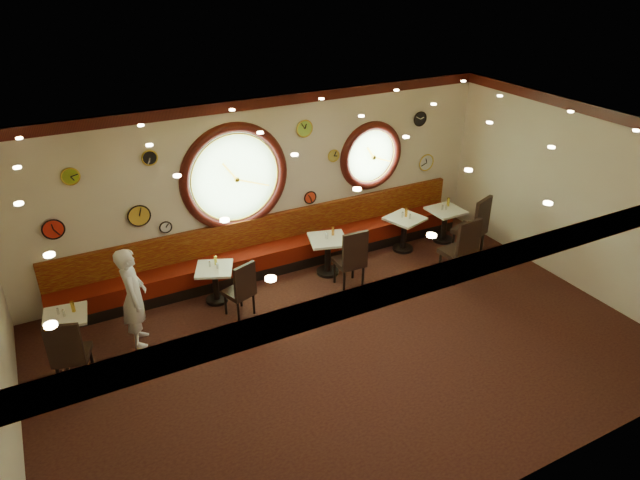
{
  "coord_description": "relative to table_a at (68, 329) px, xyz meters",
  "views": [
    {
      "loc": [
        -3.62,
        -5.95,
        5.45
      ],
      "look_at": [
        -0.07,
        0.8,
        1.5
      ],
      "focal_mm": 32.0,
      "sensor_mm": 36.0,
      "label": 1
    }
  ],
  "objects": [
    {
      "name": "wall_back",
      "position": [
        3.72,
        1.15,
        1.18
      ],
      "size": [
        9.0,
        0.02,
        3.2
      ],
      "primitive_type": "cube",
      "color": "beige",
      "rests_on": "floor"
    },
    {
      "name": "waiter",
      "position": [
        0.96,
        -0.21,
        0.39
      ],
      "size": [
        0.5,
        0.66,
        1.62
      ],
      "primitive_type": "imported",
      "rotation": [
        0.0,
        0.0,
        1.36
      ],
      "color": "white",
      "rests_on": "floor"
    },
    {
      "name": "porthole_right_glass",
      "position": [
        5.92,
        1.15,
        1.38
      ],
      "size": [
        1.1,
        0.02,
        1.1
      ],
      "primitive_type": "cylinder",
      "rotation": [
        1.57,
        0.0,
        0.0
      ],
      "color": "#95D17D",
      "rests_on": "wall_back"
    },
    {
      "name": "table_b",
      "position": [
        2.37,
        0.32,
        -0.01
      ],
      "size": [
        0.78,
        0.78,
        0.66
      ],
      "color": "black",
      "rests_on": "floor"
    },
    {
      "name": "table_c",
      "position": [
        4.5,
        0.26,
        0.04
      ],
      "size": [
        0.82,
        0.82,
        0.73
      ],
      "color": "black",
      "rests_on": "floor"
    },
    {
      "name": "condiment_b_salt",
      "position": [
        2.32,
        0.39,
        0.28
      ],
      "size": [
        0.03,
        0.03,
        0.09
      ],
      "primitive_type": "cylinder",
      "color": "#B9BABE",
      "rests_on": "table_b"
    },
    {
      "name": "banquette_back",
      "position": [
        3.72,
        1.09,
        0.33
      ],
      "size": [
        8.0,
        0.1,
        0.55
      ],
      "primitive_type": "cube",
      "color": "#600907",
      "rests_on": "wall_back"
    },
    {
      "name": "condiment_c_pepper",
      "position": [
        4.48,
        0.25,
        0.36
      ],
      "size": [
        0.04,
        0.04,
        0.11
      ],
      "primitive_type": "cylinder",
      "color": "silver",
      "rests_on": "table_c"
    },
    {
      "name": "condiment_b_bottle",
      "position": [
        2.43,
        0.42,
        0.32
      ],
      "size": [
        0.05,
        0.05,
        0.16
      ],
      "primitive_type": "cylinder",
      "color": "gold",
      "rests_on": "table_b"
    },
    {
      "name": "chair_d",
      "position": [
        6.51,
        -1.07,
        0.28
      ],
      "size": [
        0.55,
        0.55,
        0.76
      ],
      "rotation": [
        0.0,
        0.0,
        0.07
      ],
      "color": "black",
      "rests_on": "floor"
    },
    {
      "name": "condiment_b_pepper",
      "position": [
        2.42,
        0.27,
        0.29
      ],
      "size": [
        0.04,
        0.04,
        0.1
      ],
      "primitive_type": "cylinder",
      "color": "silver",
      "rests_on": "table_b"
    },
    {
      "name": "porthole_left_frame",
      "position": [
        3.12,
        1.13,
        1.43
      ],
      "size": [
        1.98,
        0.18,
        1.98
      ],
      "primitive_type": "torus",
      "rotation": [
        1.57,
        0.0,
        0.0
      ],
      "color": "#390D0A",
      "rests_on": "wall_back"
    },
    {
      "name": "wall_clock_7",
      "position": [
        4.47,
        1.11,
        2.13
      ],
      "size": [
        0.3,
        0.03,
        0.3
      ],
      "primitive_type": "cylinder",
      "rotation": [
        1.57,
        0.0,
        0.0
      ],
      "color": "#9DD643",
      "rests_on": "wall_back"
    },
    {
      "name": "wall_front",
      "position": [
        3.72,
        -4.85,
        1.18
      ],
      "size": [
        9.0,
        0.02,
        3.2
      ],
      "primitive_type": "cube",
      "color": "beige",
      "rests_on": "floor"
    },
    {
      "name": "porthole_right_frame",
      "position": [
        5.92,
        1.13,
        1.38
      ],
      "size": [
        1.38,
        0.18,
        1.38
      ],
      "primitive_type": "torus",
      "rotation": [
        1.57,
        0.0,
        0.0
      ],
      "color": "#390D0A",
      "rests_on": "wall_back"
    },
    {
      "name": "condiment_d_salt",
      "position": [
        6.24,
        0.41,
        0.35
      ],
      "size": [
        0.04,
        0.04,
        0.11
      ],
      "primitive_type": "cylinder",
      "color": "silver",
      "rests_on": "table_d"
    },
    {
      "name": "wall_clock_1",
      "position": [
        5.07,
        1.11,
        1.53
      ],
      "size": [
        0.22,
        0.03,
        0.22
      ],
      "primitive_type": "cylinder",
      "rotation": [
        1.57,
        0.0,
        0.0
      ],
      "color": "gold",
      "rests_on": "wall_back"
    },
    {
      "name": "porthole_right_ring",
      "position": [
        5.92,
        1.1,
        1.38
      ],
      "size": [
        1.09,
        0.03,
        1.09
      ],
      "primitive_type": "torus",
      "rotation": [
        1.57,
        0.0,
        0.0
      ],
      "color": "gold",
      "rests_on": "wall_back"
    },
    {
      "name": "banquette_seat",
      "position": [
        3.72,
        0.87,
        -0.07
      ],
      "size": [
        8.0,
        0.55,
        0.3
      ],
      "primitive_type": "cube",
      "color": "#5C1007",
      "rests_on": "banquette_base"
    },
    {
      "name": "ceiling",
      "position": [
        3.72,
        -1.85,
        2.78
      ],
      "size": [
        9.0,
        6.0,
        0.02
      ],
      "primitive_type": "cube",
      "color": "gold",
      "rests_on": "wall_back"
    },
    {
      "name": "table_e",
      "position": [
        7.24,
        0.31,
        0.02
      ],
      "size": [
        0.65,
        0.65,
        0.71
      ],
      "color": "black",
      "rests_on": "floor"
    },
    {
      "name": "condiment_e_pepper",
      "position": [
        7.24,
        0.31,
        0.34
      ],
      "size": [
        0.04,
        0.04,
        0.1
      ],
      "primitive_type": "cylinder",
      "color": "silver",
      "rests_on": "table_e"
    },
    {
      "name": "condiment_a_pepper",
      "position": [
        -0.01,
        -0.03,
        0.3
      ],
      "size": [
        0.04,
        0.04,
        0.11
      ],
      "primitive_type": "cylinder",
      "color": "#B8B8BD",
      "rests_on": "table_a"
    },
    {
      "name": "chair_a",
      "position": [
        -0.05,
        -0.81,
        0.2
      ],
      "size": [
        0.58,
        0.58,
        0.68
      ],
      "rotation": [
        0.0,
        0.0,
        -0.32
      ],
      "color": "black",
      "rests_on": "floor"
    },
    {
      "name": "wall_clock_4",
      "position": [
        1.72,
        1.11,
        2.03
      ],
      "size": [
        0.24,
        0.03,
        0.24
      ],
      "primitive_type": "cylinder",
      "rotation": [
        1.57,
        0.0,
        0.0
      ],
      "color": "black",
      "rests_on": "wall_back"
    },
    {
      "name": "chair_b",
      "position": [
        2.61,
        -0.32,
        0.15
      ],
      "size": [
        0.53,
        0.53,
        0.62
      ],
      "rotation": [
        0.0,
        0.0,
        0.34
      ],
      "color": "black",
      "rests_on": "floor"
    },
    {
      "name": "molding_back",
      "position": [
        3.72,
        1.1,
        2.69
      ],
      "size": [
        9.0,
        0.1,
        0.18
      ],
      "primitive_type": "cube",
      "color": "#390D0A",
      "rests_on": "wall_back"
    },
    {
      "name": "wall_right",
      "position": [
        8.22,
        -1.85,
        1.18
      ],
      "size": [
        0.02,
        6.0,
        3.2
      ],
      "primitive_type": "cube",
      "color": "beige",
      "rests_on": "floor"
    },
    {
      "name": "condiment_e_bottle",
      "position": [
        7.39,
        0.43,
        0.37
      ],
      "size": [
        0.06,
        0.06,
        0.18
      ],
      "primitive_type": "cylinder",
      "color": "gold",
      "rests_on": "table_e"
    },
    {
      "name": "wall_clock_9",
      "position": [
        0.52,
        1.11,
        1.93
      ],
      "size": [
        0.26,
        0.03,
        0.26
      ],
      "primitive_type": "cylinder",
      "rotation": [
        1.57,
        0.0,
        0.0
      ],
      "color": "#8FAF23",
      "rests_on": "wall_back"
    },
    {
      "name": "wall_clock_3",
      "position": [
        7.27,
        1.11,
        1.03
      ],
      "size": [
        0.34,
        0.03,
        0.34
      ],
      "primitive_type": "cylinder",
      "rotation": [
        1.57,
        0.0,
        0.0
      ],
      "color": "silver",
      "rests_on": "wall_back"
    },
    {
      "name": "wall_clock_8",
      "position": [
        7.02,
        1.11,
        1.98
      ],
      "size": [
        0.28,
        0.03,
        0.28
      ],
      "primitive_type": "cylinder",
      "rotation": [
        1.57,
        0.0,
        0.0
      ],
      "color": "black",
      "rests_on": "wall_back"
    },
    {
      "name": "floor",
      "position": [
        3.72,
        -1.85,
        -0.42
      ],
      "size": [
        9.0,
        6.0,
        0.0
      ],
      "primitive_type": "cube",
      "color": "black",
      "rests_on": "ground"
    },
    {
      "name": "condiment_a_bottle",
      "position": [
        0.13,
        0.03,
        0.33
      ],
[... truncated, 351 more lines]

